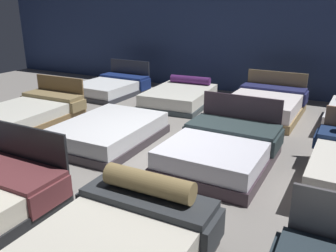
% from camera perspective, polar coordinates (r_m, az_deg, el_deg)
% --- Properties ---
extents(ground_plane, '(18.00, 18.00, 0.02)m').
position_cam_1_polar(ground_plane, '(6.02, -2.18, -5.02)').
color(ground_plane, gray).
extents(showroom_back_wall, '(18.00, 0.06, 3.50)m').
position_cam_1_polar(showroom_back_wall, '(10.41, 12.62, 14.83)').
color(showroom_back_wall, navy).
rests_on(showroom_back_wall, ground_plane).
extents(bed_4, '(1.60, 2.19, 0.87)m').
position_cam_1_polar(bed_4, '(8.16, -21.75, 1.91)').
color(bed_4, brown).
rests_on(bed_4, ground_plane).
extents(bed_5, '(1.55, 2.13, 0.42)m').
position_cam_1_polar(bed_5, '(6.61, -9.71, -1.00)').
color(bed_5, '#352E33').
rests_on(bed_5, ground_plane).
extents(bed_6, '(1.60, 2.09, 0.94)m').
position_cam_1_polar(bed_6, '(5.69, 8.76, -3.90)').
color(bed_6, '#33272F').
rests_on(bed_6, ground_plane).
extents(bed_8, '(1.60, 2.10, 0.86)m').
position_cam_1_polar(bed_8, '(10.32, -9.22, 6.31)').
color(bed_8, '#2C2E35').
rests_on(bed_8, ground_plane).
extents(bed_9, '(1.61, 2.16, 0.62)m').
position_cam_1_polar(bed_9, '(9.10, 1.95, 4.86)').
color(bed_9, '#293337').
rests_on(bed_9, ground_plane).
extents(bed_10, '(1.63, 2.14, 0.89)m').
position_cam_1_polar(bed_10, '(8.41, 15.62, 3.30)').
color(bed_10, olive).
rests_on(bed_10, ground_plane).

